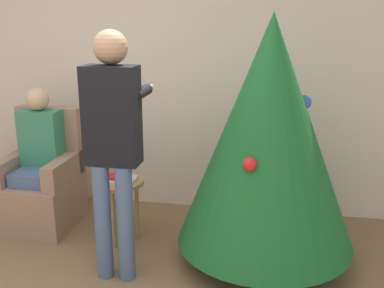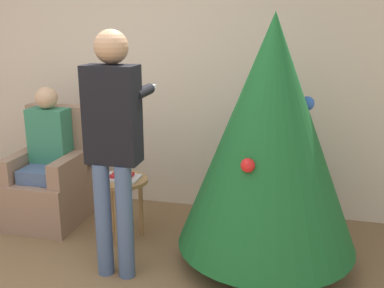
{
  "view_description": "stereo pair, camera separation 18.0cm",
  "coord_description": "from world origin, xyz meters",
  "px_view_note": "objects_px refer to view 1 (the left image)",
  "views": [
    {
      "loc": [
        1.3,
        -1.99,
        1.85
      ],
      "look_at": [
        0.75,
        1.02,
        0.99
      ],
      "focal_mm": 42.0,
      "sensor_mm": 36.0,
      "label": 1
    },
    {
      "loc": [
        1.48,
        -1.95,
        1.85
      ],
      "look_at": [
        0.75,
        1.02,
        0.99
      ],
      "focal_mm": 42.0,
      "sensor_mm": 36.0,
      "label": 2
    }
  ],
  "objects_px": {
    "christmas_tree": "(268,133)",
    "person_seated": "(38,153)",
    "side_stool": "(119,190)",
    "armchair": "(43,186)",
    "person_standing": "(113,136)"
  },
  "relations": [
    {
      "from": "christmas_tree",
      "to": "side_stool",
      "type": "bearing_deg",
      "value": 173.73
    },
    {
      "from": "christmas_tree",
      "to": "person_standing",
      "type": "distance_m",
      "value": 1.12
    },
    {
      "from": "side_stool",
      "to": "person_seated",
      "type": "bearing_deg",
      "value": 168.57
    },
    {
      "from": "christmas_tree",
      "to": "person_seated",
      "type": "xyz_separation_m",
      "value": [
        -2.02,
        0.3,
        -0.34
      ]
    },
    {
      "from": "christmas_tree",
      "to": "side_stool",
      "type": "xyz_separation_m",
      "value": [
        -1.22,
        0.13,
        -0.58
      ]
    },
    {
      "from": "armchair",
      "to": "person_standing",
      "type": "relative_size",
      "value": 0.59
    },
    {
      "from": "side_stool",
      "to": "christmas_tree",
      "type": "bearing_deg",
      "value": -6.27
    },
    {
      "from": "side_stool",
      "to": "person_standing",
      "type": "bearing_deg",
      "value": -71.98
    },
    {
      "from": "christmas_tree",
      "to": "person_seated",
      "type": "height_order",
      "value": "christmas_tree"
    },
    {
      "from": "armchair",
      "to": "person_seated",
      "type": "bearing_deg",
      "value": -90.0
    },
    {
      "from": "armchair",
      "to": "person_seated",
      "type": "distance_m",
      "value": 0.33
    },
    {
      "from": "christmas_tree",
      "to": "side_stool",
      "type": "distance_m",
      "value": 1.36
    },
    {
      "from": "armchair",
      "to": "person_seated",
      "type": "relative_size",
      "value": 0.84
    },
    {
      "from": "christmas_tree",
      "to": "armchair",
      "type": "xyz_separation_m",
      "value": [
        -2.02,
        0.33,
        -0.67
      ]
    },
    {
      "from": "person_standing",
      "to": "side_stool",
      "type": "height_order",
      "value": "person_standing"
    }
  ]
}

